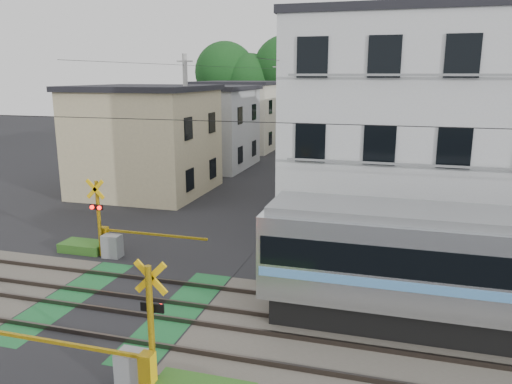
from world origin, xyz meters
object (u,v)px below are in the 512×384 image
(crossing_signal_near, at_px, (135,362))
(crossing_signal_far, at_px, (111,239))
(apartment_block, at_px, (415,130))
(pedestrian, at_px, (313,152))

(crossing_signal_near, bearing_deg, crossing_signal_far, 125.29)
(crossing_signal_near, distance_m, crossing_signal_far, 8.95)
(crossing_signal_near, height_order, crossing_signal_far, same)
(apartment_block, height_order, pedestrian, apartment_block)
(crossing_signal_far, height_order, apartment_block, apartment_block)
(crossing_signal_far, bearing_deg, crossing_signal_near, -54.71)
(apartment_block, bearing_deg, crossing_signal_far, -152.22)
(pedestrian, bearing_deg, crossing_signal_near, 92.66)
(crossing_signal_near, distance_m, apartment_block, 14.95)
(crossing_signal_near, relative_size, apartment_block, 0.46)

